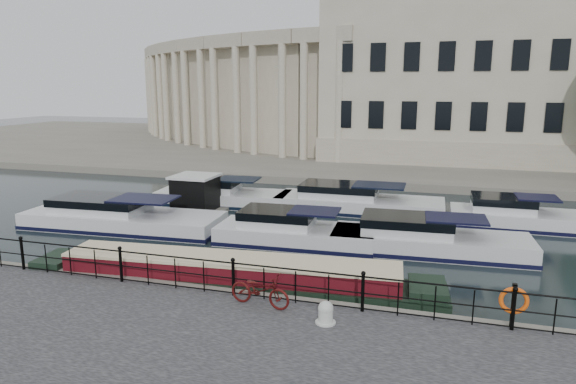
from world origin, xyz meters
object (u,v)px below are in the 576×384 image
object	(u,v)px
mooring_bollard	(326,313)
harbour_hut	(196,196)
life_ring_post	(514,301)
narrowboat	(229,280)
bicycle	(260,290)

from	to	relation	value
mooring_bollard	harbour_hut	size ratio (longest dim) A/B	0.20
life_ring_post	harbour_hut	size ratio (longest dim) A/B	0.39
mooring_bollard	harbour_hut	distance (m)	15.77
mooring_bollard	life_ring_post	size ratio (longest dim) A/B	0.51
narrowboat	harbour_hut	size ratio (longest dim) A/B	4.66
life_ring_post	bicycle	bearing A→B (deg)	-175.18
narrowboat	life_ring_post	bearing A→B (deg)	-14.03
bicycle	life_ring_post	xyz separation A→B (m)	(6.95, 0.59, 0.27)
bicycle	mooring_bollard	xyz separation A→B (m)	(2.10, -0.54, -0.21)
mooring_bollard	narrowboat	size ratio (longest dim) A/B	0.04
mooring_bollard	life_ring_post	world-z (taller)	life_ring_post
harbour_hut	bicycle	bearing A→B (deg)	-55.43
narrowboat	harbour_hut	xyz separation A→B (m)	(-6.06, 9.63, 0.59)
bicycle	life_ring_post	distance (m)	6.98
mooring_bollard	life_ring_post	xyz separation A→B (m)	(4.85, 1.12, 0.48)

